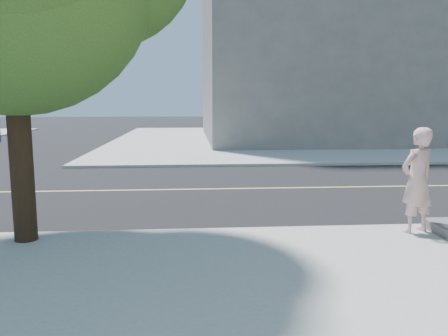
{
  "coord_description": "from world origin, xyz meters",
  "views": [
    {
      "loc": [
        3.89,
        -8.48,
        2.55
      ],
      "look_at": [
        4.53,
        -0.02,
        1.3
      ],
      "focal_mm": 36.16,
      "sensor_mm": 36.0,
      "label": 1
    }
  ],
  "objects": [
    {
      "name": "road_ew",
      "position": [
        0.0,
        4.5,
        0.01
      ],
      "size": [
        140.0,
        9.0,
        0.01
      ],
      "primitive_type": "cube",
      "color": "black",
      "rests_on": "ground"
    },
    {
      "name": "sidewalk_ne",
      "position": [
        13.5,
        21.5,
        0.06
      ],
      "size": [
        29.0,
        25.0,
        0.12
      ],
      "primitive_type": "cube",
      "color": "#A7A7A7",
      "rests_on": "ground"
    },
    {
      "name": "filler_ne",
      "position": [
        14.0,
        22.0,
        7.12
      ],
      "size": [
        18.0,
        16.0,
        14.0
      ],
      "primitive_type": "cube",
      "color": "slate",
      "rests_on": "sidewalk_ne"
    },
    {
      "name": "man_on_phone",
      "position": [
        8.09,
        -0.53,
        1.1
      ],
      "size": [
        0.84,
        0.69,
        1.97
      ],
      "primitive_type": "imported",
      "rotation": [
        0.0,
        0.0,
        3.49
      ],
      "color": "beige",
      "rests_on": "sidewalk_se"
    }
  ]
}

